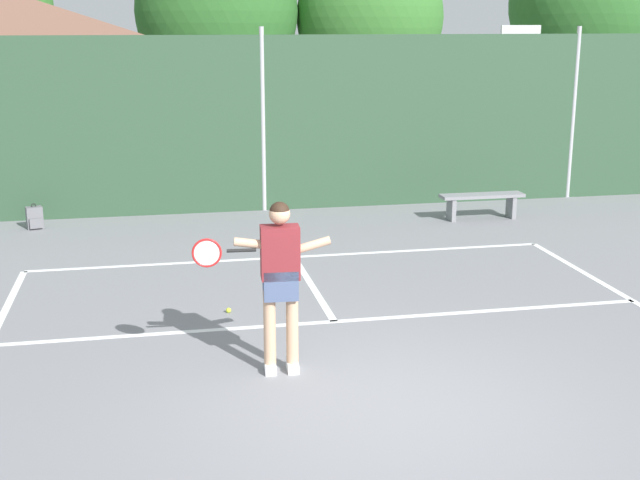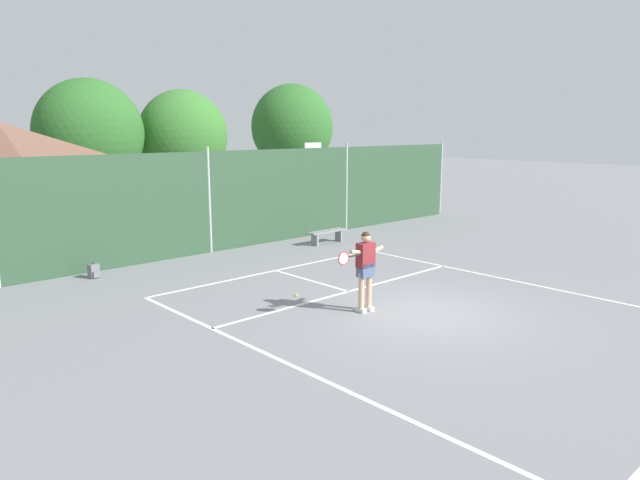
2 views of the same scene
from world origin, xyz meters
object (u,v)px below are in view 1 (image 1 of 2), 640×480
object	(u,v)px
basketball_hoop	(517,83)
tennis_player	(279,272)
courtside_bench	(482,200)
tennis_ball	(229,310)
backpack_grey	(35,218)

from	to	relation	value
basketball_hoop	tennis_player	bearing A→B (deg)	-126.00
courtside_bench	tennis_ball	bearing A→B (deg)	-139.94
backpack_grey	courtside_bench	world-z (taller)	courtside_bench
tennis_player	tennis_ball	xyz separation A→B (m)	(-0.37, 1.97, -1.08)
tennis_player	courtside_bench	distance (m)	8.00
tennis_ball	courtside_bench	size ratio (longest dim) A/B	0.04
basketball_hoop	courtside_bench	size ratio (longest dim) A/B	2.22
basketball_hoop	tennis_player	world-z (taller)	basketball_hoop
tennis_player	tennis_ball	size ratio (longest dim) A/B	28.10
tennis_ball	backpack_grey	world-z (taller)	backpack_grey
backpack_grey	courtside_bench	bearing A→B (deg)	-5.91
tennis_player	backpack_grey	xyz separation A→B (m)	(-3.38, 7.19, -0.92)
tennis_player	backpack_grey	bearing A→B (deg)	115.15
tennis_ball	courtside_bench	xyz separation A→B (m)	(5.19, 4.37, 0.33)
basketball_hoop	tennis_ball	size ratio (longest dim) A/B	53.79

